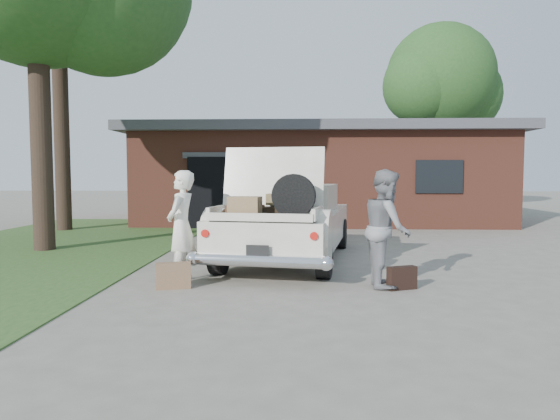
{
  "coord_description": "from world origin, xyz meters",
  "views": [
    {
      "loc": [
        0.3,
        -7.18,
        1.64
      ],
      "look_at": [
        0.0,
        0.6,
        1.1
      ],
      "focal_mm": 32.0,
      "sensor_mm": 36.0,
      "label": 1
    }
  ],
  "objects": [
    {
      "name": "ground",
      "position": [
        0.0,
        0.0,
        0.0
      ],
      "size": [
        90.0,
        90.0,
        0.0
      ],
      "primitive_type": "plane",
      "color": "gray",
      "rests_on": "ground"
    },
    {
      "name": "grass_strip",
      "position": [
        -5.5,
        3.0,
        0.01
      ],
      "size": [
        6.0,
        16.0,
        0.02
      ],
      "primitive_type": "cube",
      "color": "#2D4C1E",
      "rests_on": "ground"
    },
    {
      "name": "house",
      "position": [
        0.98,
        11.47,
        1.67
      ],
      "size": [
        12.8,
        7.8,
        3.3
      ],
      "color": "brown",
      "rests_on": "ground"
    },
    {
      "name": "tree_right",
      "position": [
        7.07,
        17.16,
        5.97
      ],
      "size": [
        5.89,
        5.12,
        8.8
      ],
      "color": "#38281E",
      "rests_on": "ground"
    },
    {
      "name": "sedan",
      "position": [
        0.1,
        2.46,
        0.75
      ],
      "size": [
        2.77,
        5.38,
        2.11
      ],
      "rotation": [
        0.0,
        0.0,
        -0.16
      ],
      "color": "silver",
      "rests_on": "ground"
    },
    {
      "name": "woman_left",
      "position": [
        -1.51,
        0.39,
        0.86
      ],
      "size": [
        0.5,
        0.68,
        1.72
      ],
      "primitive_type": "imported",
      "rotation": [
        0.0,
        0.0,
        -1.73
      ],
      "color": "white",
      "rests_on": "ground"
    },
    {
      "name": "woman_right",
      "position": [
        1.59,
        0.2,
        0.87
      ],
      "size": [
        0.67,
        0.85,
        1.73
      ],
      "primitive_type": "imported",
      "rotation": [
        0.0,
        0.0,
        1.55
      ],
      "color": "gray",
      "rests_on": "ground"
    },
    {
      "name": "suitcase_left",
      "position": [
        -1.52,
        -0.1,
        0.19
      ],
      "size": [
        0.52,
        0.28,
        0.38
      ],
      "primitive_type": "cube",
      "rotation": [
        0.0,
        0.0,
        0.25
      ],
      "color": "#856044",
      "rests_on": "ground"
    },
    {
      "name": "suitcase_right",
      "position": [
        1.78,
        -0.03,
        0.17
      ],
      "size": [
        0.45,
        0.28,
        0.33
      ],
      "primitive_type": "cube",
      "rotation": [
        0.0,
        0.0,
        0.37
      ],
      "color": "black",
      "rests_on": "ground"
    }
  ]
}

